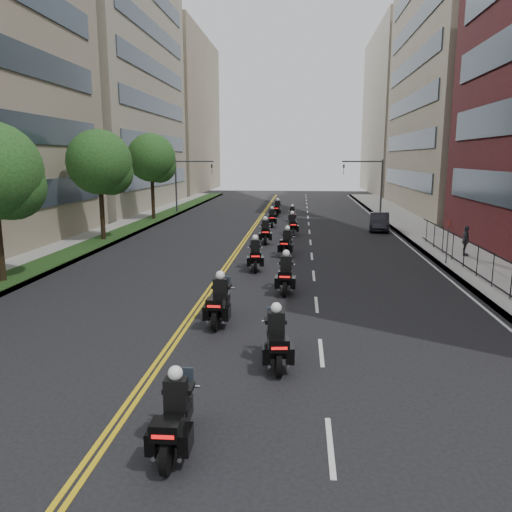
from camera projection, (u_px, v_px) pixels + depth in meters
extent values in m
plane|color=black|center=(176.00, 438.00, 10.42)|extent=(160.00, 160.00, 0.00)
cube|color=gray|center=(441.00, 243.00, 33.77)|extent=(4.00, 90.00, 0.15)
cube|color=gray|center=(99.00, 238.00, 35.90)|extent=(4.00, 90.00, 0.15)
cube|color=#1F3613|center=(109.00, 237.00, 35.81)|extent=(2.00, 90.00, 0.04)
cube|color=gray|center=(484.00, 68.00, 52.50)|extent=(15.00, 28.00, 30.00)
cube|color=#333F4C|center=(405.00, 178.00, 55.40)|extent=(0.12, 24.08, 1.80)
cube|color=#333F4C|center=(407.00, 142.00, 54.63)|extent=(0.12, 24.08, 1.80)
cube|color=#333F4C|center=(409.00, 104.00, 53.85)|extent=(0.12, 24.08, 1.80)
cube|color=#333F4C|center=(411.00, 65.00, 53.08)|extent=(0.12, 24.08, 1.80)
cube|color=#333F4C|center=(414.00, 24.00, 52.30)|extent=(0.12, 24.08, 1.80)
cube|color=gray|center=(418.00, 113.00, 82.20)|extent=(15.00, 28.00, 26.00)
cube|color=#333F4C|center=(3.00, 199.00, 27.59)|extent=(0.12, 25.80, 1.80)
cube|color=gray|center=(85.00, 56.00, 55.98)|extent=(16.00, 28.00, 34.00)
cube|color=#333F4C|center=(160.00, 178.00, 57.88)|extent=(0.12, 24.08, 1.80)
cube|color=#333F4C|center=(158.00, 142.00, 57.11)|extent=(0.12, 24.08, 1.80)
cube|color=#333F4C|center=(157.00, 106.00, 56.33)|extent=(0.12, 24.08, 1.80)
cube|color=#333F4C|center=(156.00, 69.00, 55.56)|extent=(0.12, 24.08, 1.80)
cube|color=#333F4C|center=(154.00, 31.00, 54.78)|extent=(0.12, 24.08, 1.80)
cube|color=gray|center=(161.00, 115.00, 86.07)|extent=(16.00, 28.00, 26.00)
cube|color=black|center=(503.00, 259.00, 20.86)|extent=(0.05, 28.00, 0.05)
cube|color=black|center=(501.00, 289.00, 21.11)|extent=(0.05, 28.00, 0.05)
sphere|color=#164419|center=(12.00, 186.00, 22.61)|extent=(3.08, 3.08, 3.08)
cylinder|color=#2F2315|center=(102.00, 205.00, 34.37)|extent=(0.32, 0.32, 5.11)
sphere|color=#164419|center=(99.00, 162.00, 33.81)|extent=(4.40, 4.40, 4.40)
sphere|color=#164419|center=(111.00, 173.00, 34.29)|extent=(3.08, 3.08, 3.08)
cylinder|color=#2F2315|center=(153.00, 192.00, 46.07)|extent=(0.32, 0.32, 5.39)
sphere|color=#164419|center=(151.00, 158.00, 45.47)|extent=(4.40, 4.40, 4.40)
sphere|color=#164419|center=(159.00, 166.00, 45.96)|extent=(3.08, 3.08, 3.08)
cylinder|color=#3F3F44|center=(381.00, 188.00, 49.98)|extent=(0.18, 0.18, 5.60)
cylinder|color=#3F3F44|center=(362.00, 161.00, 49.65)|extent=(4.00, 0.14, 0.14)
imported|color=black|center=(344.00, 170.00, 49.97)|extent=(0.16, 0.20, 1.00)
cylinder|color=#3F3F44|center=(176.00, 187.00, 51.85)|extent=(0.18, 0.18, 5.60)
cylinder|color=#3F3F44|center=(194.00, 161.00, 51.17)|extent=(4.00, 0.14, 0.14)
imported|color=black|center=(212.00, 169.00, 51.16)|extent=(0.16, 0.20, 1.00)
cylinder|color=black|center=(167.00, 456.00, 9.20)|extent=(0.16, 0.70, 0.70)
cylinder|color=black|center=(185.00, 411.00, 10.82)|extent=(0.16, 0.70, 0.70)
cube|color=black|center=(176.00, 419.00, 9.96)|extent=(0.47, 1.40, 0.41)
cube|color=silver|center=(177.00, 428.00, 10.05)|extent=(0.41, 0.58, 0.31)
cube|color=black|center=(166.00, 429.00, 9.10)|extent=(0.55, 0.45, 0.33)
cube|color=red|center=(163.00, 437.00, 8.89)|extent=(0.41, 0.04, 0.07)
cube|color=black|center=(176.00, 394.00, 9.91)|extent=(0.46, 0.30, 0.64)
sphere|color=white|center=(175.00, 373.00, 9.83)|extent=(0.30, 0.30, 0.30)
cylinder|color=black|center=(279.00, 364.00, 13.28)|extent=(0.24, 0.74, 0.73)
cylinder|color=black|center=(274.00, 341.00, 14.95)|extent=(0.24, 0.74, 0.73)
cube|color=black|center=(276.00, 342.00, 14.06)|extent=(0.63, 1.49, 0.43)
cube|color=silver|center=(276.00, 349.00, 14.16)|extent=(0.48, 0.63, 0.32)
cube|color=black|center=(279.00, 344.00, 13.17)|extent=(0.61, 0.52, 0.34)
cube|color=red|center=(279.00, 348.00, 12.95)|extent=(0.43, 0.09, 0.07)
cube|color=black|center=(276.00, 323.00, 14.01)|extent=(0.50, 0.36, 0.66)
sphere|color=white|center=(276.00, 308.00, 13.93)|extent=(0.31, 0.31, 0.31)
cylinder|color=black|center=(215.00, 320.00, 16.80)|extent=(0.18, 0.76, 0.76)
cylinder|color=black|center=(225.00, 305.00, 18.54)|extent=(0.18, 0.76, 0.76)
cube|color=black|center=(220.00, 304.00, 17.61)|extent=(0.51, 1.52, 0.45)
cube|color=silver|center=(221.00, 310.00, 17.71)|extent=(0.44, 0.62, 0.33)
cube|color=black|center=(215.00, 304.00, 16.69)|extent=(0.59, 0.48, 0.36)
cube|color=red|center=(214.00, 306.00, 16.47)|extent=(0.45, 0.04, 0.08)
cube|color=black|center=(220.00, 288.00, 17.56)|extent=(0.50, 0.32, 0.69)
sphere|color=white|center=(220.00, 275.00, 17.48)|extent=(0.32, 0.32, 0.32)
cylinder|color=black|center=(285.00, 288.00, 20.93)|extent=(0.16, 0.75, 0.75)
cylinder|color=black|center=(286.00, 278.00, 22.65)|extent=(0.16, 0.75, 0.75)
cube|color=black|center=(286.00, 276.00, 21.73)|extent=(0.47, 1.49, 0.44)
cube|color=silver|center=(286.00, 282.00, 21.83)|extent=(0.42, 0.61, 0.33)
cube|color=black|center=(285.00, 275.00, 20.82)|extent=(0.58, 0.47, 0.35)
cube|color=red|center=(285.00, 277.00, 20.60)|extent=(0.44, 0.04, 0.08)
cube|color=black|center=(286.00, 264.00, 21.68)|extent=(0.49, 0.31, 0.68)
sphere|color=white|center=(286.00, 253.00, 21.60)|extent=(0.32, 0.32, 0.32)
cylinder|color=black|center=(255.00, 266.00, 25.28)|extent=(0.23, 0.75, 0.74)
cylinder|color=black|center=(255.00, 259.00, 26.98)|extent=(0.23, 0.75, 0.74)
cube|color=black|center=(255.00, 257.00, 26.07)|extent=(0.61, 1.51, 0.44)
cube|color=silver|center=(255.00, 261.00, 26.17)|extent=(0.48, 0.64, 0.33)
cube|color=black|center=(255.00, 255.00, 25.17)|extent=(0.61, 0.51, 0.35)
cube|color=red|center=(255.00, 256.00, 24.95)|extent=(0.44, 0.08, 0.08)
cube|color=black|center=(255.00, 246.00, 26.02)|extent=(0.51, 0.35, 0.67)
sphere|color=white|center=(255.00, 238.00, 25.94)|extent=(0.32, 0.32, 0.32)
cylinder|color=black|center=(285.00, 252.00, 29.02)|extent=(0.24, 0.74, 0.73)
cylinder|color=black|center=(289.00, 247.00, 30.65)|extent=(0.24, 0.74, 0.73)
cube|color=black|center=(287.00, 245.00, 29.78)|extent=(0.64, 1.49, 0.43)
cube|color=silver|center=(287.00, 249.00, 29.87)|extent=(0.48, 0.64, 0.32)
cube|color=black|center=(285.00, 243.00, 28.91)|extent=(0.61, 0.52, 0.34)
cube|color=red|center=(284.00, 244.00, 28.70)|extent=(0.43, 0.09, 0.07)
cube|color=black|center=(287.00, 236.00, 29.72)|extent=(0.51, 0.36, 0.66)
sphere|color=white|center=(288.00, 228.00, 29.65)|extent=(0.31, 0.31, 0.31)
cylinder|color=black|center=(265.00, 240.00, 33.34)|extent=(0.22, 0.76, 0.75)
cylinder|color=black|center=(265.00, 236.00, 35.06)|extent=(0.22, 0.76, 0.75)
cube|color=black|center=(265.00, 233.00, 34.14)|extent=(0.60, 1.52, 0.44)
cube|color=silver|center=(265.00, 237.00, 34.24)|extent=(0.47, 0.64, 0.33)
cube|color=black|center=(265.00, 231.00, 33.23)|extent=(0.61, 0.51, 0.35)
cube|color=red|center=(265.00, 232.00, 33.00)|extent=(0.44, 0.07, 0.08)
cube|color=black|center=(265.00, 225.00, 34.08)|extent=(0.51, 0.35, 0.68)
sphere|color=white|center=(265.00, 219.00, 34.01)|extent=(0.32, 0.32, 0.32)
cylinder|color=black|center=(293.00, 232.00, 37.10)|extent=(0.23, 0.74, 0.73)
cylinder|color=black|center=(291.00, 228.00, 38.79)|extent=(0.23, 0.74, 0.73)
cube|color=black|center=(292.00, 226.00, 37.89)|extent=(0.60, 1.49, 0.43)
cube|color=silver|center=(292.00, 229.00, 37.99)|extent=(0.47, 0.63, 0.32)
cube|color=black|center=(293.00, 224.00, 37.00)|extent=(0.60, 0.51, 0.34)
cube|color=red|center=(293.00, 225.00, 36.78)|extent=(0.43, 0.08, 0.08)
cube|color=black|center=(292.00, 219.00, 37.84)|extent=(0.50, 0.35, 0.67)
sphere|color=white|center=(292.00, 213.00, 37.76)|extent=(0.31, 0.31, 0.31)
cylinder|color=black|center=(272.00, 224.00, 41.67)|extent=(0.19, 0.71, 0.70)
cylinder|color=black|center=(272.00, 221.00, 43.29)|extent=(0.19, 0.71, 0.70)
cube|color=black|center=(272.00, 219.00, 42.42)|extent=(0.53, 1.41, 0.41)
cube|color=silver|center=(272.00, 222.00, 42.52)|extent=(0.43, 0.59, 0.31)
cube|color=black|center=(272.00, 217.00, 41.57)|extent=(0.56, 0.47, 0.33)
cube|color=red|center=(272.00, 218.00, 41.36)|extent=(0.41, 0.06, 0.07)
cube|color=black|center=(272.00, 213.00, 42.38)|extent=(0.47, 0.32, 0.64)
sphere|color=white|center=(272.00, 208.00, 42.30)|extent=(0.30, 0.30, 0.30)
cylinder|color=black|center=(292.00, 219.00, 45.43)|extent=(0.15, 0.63, 0.63)
cylinder|color=black|center=(292.00, 217.00, 46.88)|extent=(0.15, 0.63, 0.63)
cube|color=black|center=(292.00, 215.00, 46.10)|extent=(0.43, 1.26, 0.37)
cube|color=silver|center=(292.00, 217.00, 46.19)|extent=(0.37, 0.52, 0.28)
cube|color=black|center=(292.00, 213.00, 45.34)|extent=(0.49, 0.40, 0.30)
cube|color=red|center=(292.00, 214.00, 45.15)|extent=(0.37, 0.04, 0.06)
cube|color=black|center=(292.00, 210.00, 46.06)|extent=(0.42, 0.27, 0.57)
sphere|color=white|center=(292.00, 206.00, 45.99)|extent=(0.27, 0.27, 0.27)
cylinder|color=black|center=(276.00, 213.00, 49.12)|extent=(0.21, 0.74, 0.73)
cylinder|color=black|center=(278.00, 212.00, 50.78)|extent=(0.21, 0.74, 0.73)
cube|color=black|center=(277.00, 210.00, 49.89)|extent=(0.56, 1.48, 0.43)
cube|color=silver|center=(277.00, 212.00, 49.99)|extent=(0.45, 0.62, 0.32)
cube|color=black|center=(276.00, 208.00, 49.01)|extent=(0.59, 0.49, 0.34)
cube|color=red|center=(276.00, 208.00, 48.80)|extent=(0.43, 0.07, 0.08)
cube|color=black|center=(278.00, 204.00, 49.84)|extent=(0.49, 0.34, 0.67)
sphere|color=white|center=(278.00, 200.00, 49.76)|extent=(0.31, 0.31, 0.31)
imported|color=black|center=(379.00, 222.00, 40.15)|extent=(2.08, 4.45, 1.41)
imported|color=#3C3D43|center=(466.00, 241.00, 28.94)|extent=(0.70, 1.11, 1.75)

